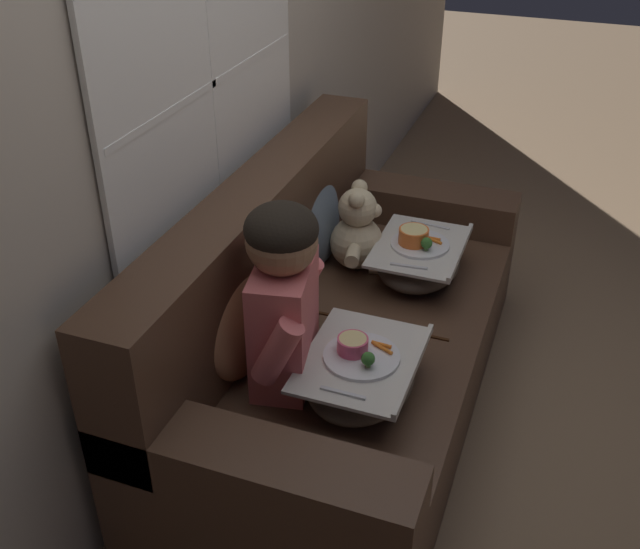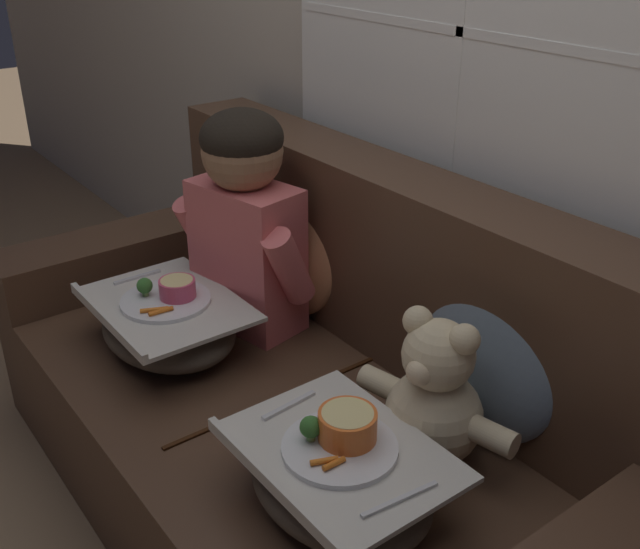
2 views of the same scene
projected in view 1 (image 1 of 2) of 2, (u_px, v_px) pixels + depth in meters
ground_plane at (350, 403)px, 3.04m from camera, size 14.00×14.00×0.00m
wall_back_with_window at (199, 73)px, 2.52m from camera, size 8.00×0.08×2.60m
couch at (333, 336)px, 2.89m from camera, size 1.99×0.96×0.93m
throw_pillow_behind_child at (235, 316)px, 2.49m from camera, size 0.44×0.21×0.45m
throw_pillow_behind_teddy at (317, 215)px, 3.10m from camera, size 0.42×0.20×0.43m
child_figure at (283, 288)px, 2.36m from camera, size 0.48×0.26×0.65m
teddy_bear at (358, 233)px, 3.08m from camera, size 0.40×0.28×0.37m
lap_tray_child at (361, 375)px, 2.43m from camera, size 0.47×0.36×0.21m
lap_tray_teddy at (419, 260)px, 3.04m from camera, size 0.46×0.34×0.22m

